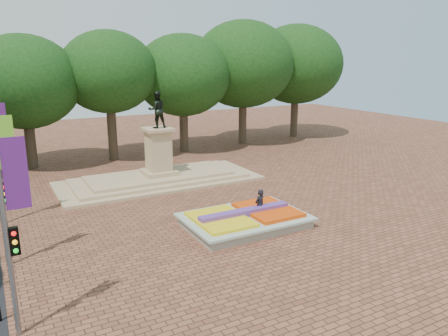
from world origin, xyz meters
The scene contains 6 objects.
ground centered at (0.00, 0.00, 0.00)m, with size 90.00×90.00×0.00m, color brown.
flower_bed centered at (1.03, -2.00, 0.38)m, with size 6.30×4.30×0.91m.
monument centered at (0.00, 8.00, 0.88)m, with size 14.00×6.00×6.40m.
tree_row_back centered at (2.33, 18.00, 6.67)m, with size 44.80×8.80×10.43m.
banner_poles centered at (-10.08, -1.31, 3.88)m, with size 0.88×11.17×7.00m.
pedestrian centered at (2.05, -1.81, 0.90)m, with size 0.65×0.43×1.79m, color black.
Camera 1 is at (-10.32, -20.40, 8.64)m, focal length 35.00 mm.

